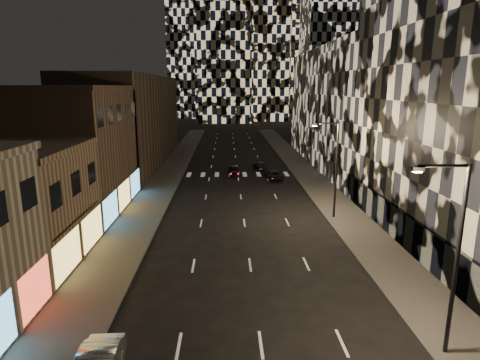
{
  "coord_description": "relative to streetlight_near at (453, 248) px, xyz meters",
  "views": [
    {
      "loc": [
        -1.61,
        -6.18,
        12.28
      ],
      "look_at": [
        -0.69,
        20.73,
        6.0
      ],
      "focal_mm": 30.0,
      "sensor_mm": 36.0,
      "label": 1
    }
  ],
  "objects": [
    {
      "name": "retail_tan",
      "position": [
        -25.35,
        11.0,
        -1.35
      ],
      "size": [
        10.0,
        10.0,
        8.0
      ],
      "primitive_type": "cube",
      "color": "#796248",
      "rests_on": "ground"
    },
    {
      "name": "car_dark_oncoming",
      "position": [
        -4.9,
        43.43,
        -4.77
      ],
      "size": [
        2.08,
        4.18,
        1.17
      ],
      "primitive_type": "imported",
      "rotation": [
        0.0,
        0.0,
        3.26
      ],
      "color": "black",
      "rests_on": "ground"
    },
    {
      "name": "midrise_filler_right",
      "position": [
        11.65,
        47.0,
        3.65
      ],
      "size": [
        16.0,
        40.0,
        18.0
      ],
      "primitive_type": "cube",
      "color": "#232326",
      "rests_on": "ground"
    },
    {
      "name": "midrise_base",
      "position": [
        3.95,
        14.5,
        -3.85
      ],
      "size": [
        0.6,
        25.0,
        3.0
      ],
      "primitive_type": "cube",
      "color": "#383838",
      "rests_on": "ground"
    },
    {
      "name": "retail_brown",
      "position": [
        -25.35,
        23.5,
        0.65
      ],
      "size": [
        10.0,
        15.0,
        12.0
      ],
      "primitive_type": "cube",
      "color": "brown",
      "rests_on": "ground"
    },
    {
      "name": "streetlight_near",
      "position": [
        0.0,
        0.0,
        0.0
      ],
      "size": [
        2.55,
        0.25,
        9.0
      ],
      "color": "black",
      "rests_on": "sidewalk_right"
    },
    {
      "name": "car_dark_rightlane",
      "position": [
        -3.55,
        36.42,
        -4.79
      ],
      "size": [
        2.39,
        4.28,
        1.13
      ],
      "primitive_type": "imported",
      "rotation": [
        0.0,
        0.0,
        0.13
      ],
      "color": "black",
      "rests_on": "ground"
    },
    {
      "name": "curb_left",
      "position": [
        -16.25,
        40.0,
        -5.28
      ],
      "size": [
        0.2,
        120.0,
        0.15
      ],
      "primitive_type": "cube",
      "color": "#4C4C47",
      "rests_on": "ground"
    },
    {
      "name": "streetlight_far",
      "position": [
        0.0,
        20.0,
        0.0
      ],
      "size": [
        2.55,
        0.25,
        9.0
      ],
      "color": "black",
      "rests_on": "sidewalk_right"
    },
    {
      "name": "retail_filler_left",
      "position": [
        -25.35,
        50.0,
        1.65
      ],
      "size": [
        10.0,
        40.0,
        14.0
      ],
      "primitive_type": "cube",
      "color": "brown",
      "rests_on": "ground"
    },
    {
      "name": "sidewalk_right",
      "position": [
        1.65,
        40.0,
        -5.28
      ],
      "size": [
        4.0,
        120.0,
        0.15
      ],
      "primitive_type": "cube",
      "color": "#47443F",
      "rests_on": "ground"
    },
    {
      "name": "curb_right",
      "position": [
        -0.45,
        40.0,
        -5.28
      ],
      "size": [
        0.2,
        120.0,
        0.15
      ],
      "primitive_type": "cube",
      "color": "#4C4C47",
      "rests_on": "ground"
    },
    {
      "name": "sidewalk_left",
      "position": [
        -18.35,
        40.0,
        -5.28
      ],
      "size": [
        4.0,
        120.0,
        0.15
      ],
      "primitive_type": "cube",
      "color": "#47443F",
      "rests_on": "ground"
    },
    {
      "name": "car_dark_midlane",
      "position": [
        -8.85,
        39.56,
        -4.69
      ],
      "size": [
        1.89,
        4.02,
        1.33
      ],
      "primitive_type": "imported",
      "rotation": [
        0.0,
        0.0,
        0.08
      ],
      "color": "black",
      "rests_on": "ground"
    }
  ]
}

